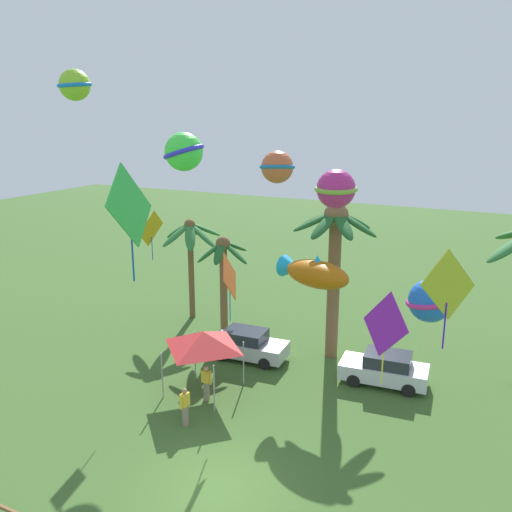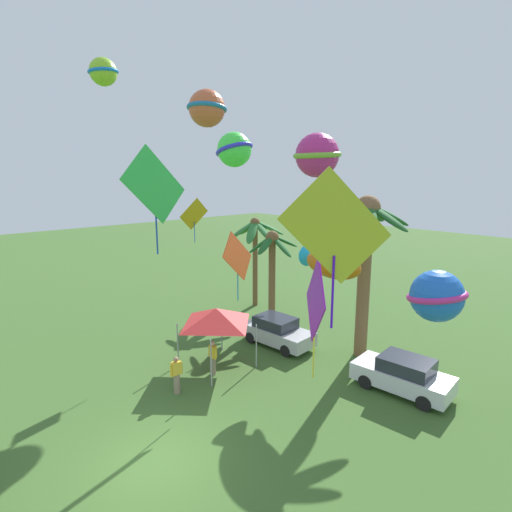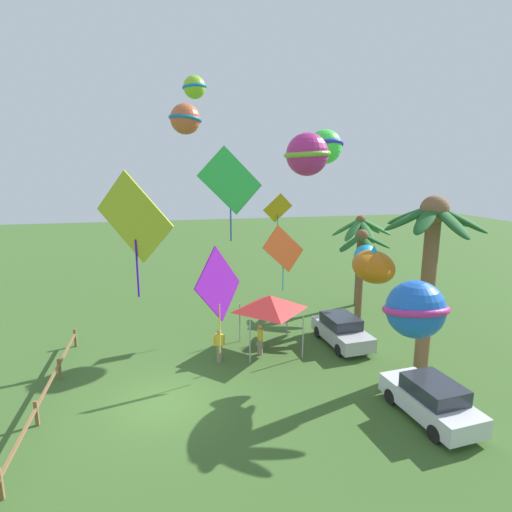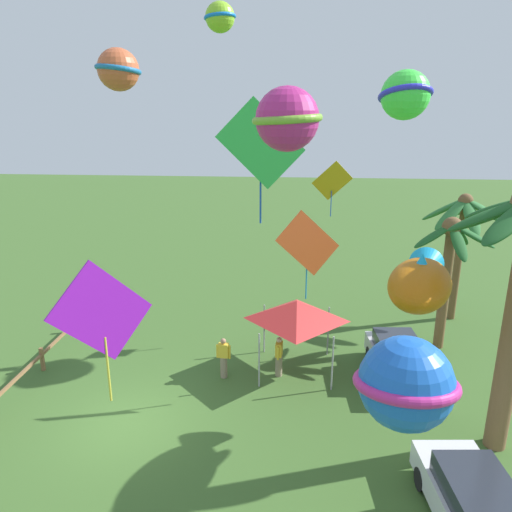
{
  "view_description": "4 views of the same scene",
  "coord_description": "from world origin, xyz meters",
  "px_view_note": "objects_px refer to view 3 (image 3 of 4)",
  "views": [
    {
      "loc": [
        7.92,
        -13.17,
        11.96
      ],
      "look_at": [
        -0.71,
        4.16,
        6.89
      ],
      "focal_mm": 38.0,
      "sensor_mm": 36.0,
      "label": 1
    },
    {
      "loc": [
        10.22,
        -5.22,
        8.82
      ],
      "look_at": [
        -1.21,
        5.37,
        5.68
      ],
      "focal_mm": 28.26,
      "sensor_mm": 36.0,
      "label": 2
    },
    {
      "loc": [
        14.94,
        0.41,
        8.96
      ],
      "look_at": [
        -0.49,
        3.89,
        5.62
      ],
      "focal_mm": 28.83,
      "sensor_mm": 36.0,
      "label": 3
    },
    {
      "loc": [
        12.63,
        5.28,
        9.6
      ],
      "look_at": [
        -1.37,
        4.07,
        5.33
      ],
      "focal_mm": 33.55,
      "sensor_mm": 36.0,
      "label": 4
    }
  ],
  "objects_px": {
    "palm_tree_1": "(361,235)",
    "spectator_0": "(219,345)",
    "kite_ball_6": "(415,309)",
    "palm_tree_2": "(361,256)",
    "spectator_1": "(260,339)",
    "kite_ball_0": "(307,154)",
    "kite_diamond_8": "(278,209)",
    "festival_tent": "(270,303)",
    "kite_diamond_1": "(230,182)",
    "kite_diamond_7": "(134,219)",
    "kite_ball_9": "(185,119)",
    "kite_ball_10": "(325,147)",
    "kite_diamond_5": "(283,250)",
    "palm_tree_3": "(431,247)",
    "kite_fish_3": "(372,264)",
    "kite_diamond_2": "(219,286)",
    "parked_car_0": "(341,330)",
    "parked_car_1": "(431,399)",
    "kite_ball_4": "(194,87)"
  },
  "relations": [
    {
      "from": "kite_diamond_2",
      "to": "kite_fish_3",
      "type": "bearing_deg",
      "value": 124.59
    },
    {
      "from": "palm_tree_3",
      "to": "kite_diamond_5",
      "type": "xyz_separation_m",
      "value": [
        -2.67,
        -5.69,
        -0.39
      ]
    },
    {
      "from": "palm_tree_1",
      "to": "spectator_0",
      "type": "bearing_deg",
      "value": -58.59
    },
    {
      "from": "kite_ball_4",
      "to": "kite_fish_3",
      "type": "bearing_deg",
      "value": 43.3
    },
    {
      "from": "palm_tree_2",
      "to": "kite_diamond_7",
      "type": "height_order",
      "value": "kite_diamond_7"
    },
    {
      "from": "spectator_1",
      "to": "kite_diamond_2",
      "type": "bearing_deg",
      "value": -20.52
    },
    {
      "from": "kite_diamond_7",
      "to": "kite_ball_9",
      "type": "xyz_separation_m",
      "value": [
        -5.1,
        1.36,
        2.49
      ]
    },
    {
      "from": "spectator_0",
      "to": "kite_diamond_2",
      "type": "relative_size",
      "value": 0.54
    },
    {
      "from": "palm_tree_3",
      "to": "parked_car_0",
      "type": "xyz_separation_m",
      "value": [
        -3.68,
        -2.17,
        -5.01
      ]
    },
    {
      "from": "kite_diamond_5",
      "to": "kite_ball_9",
      "type": "xyz_separation_m",
      "value": [
        4.14,
        -4.46,
        5.11
      ]
    },
    {
      "from": "festival_tent",
      "to": "kite_fish_3",
      "type": "xyz_separation_m",
      "value": [
        3.77,
        3.36,
        2.64
      ]
    },
    {
      "from": "kite_diamond_2",
      "to": "festival_tent",
      "type": "bearing_deg",
      "value": 157.01
    },
    {
      "from": "parked_car_1",
      "to": "kite_fish_3",
      "type": "distance_m",
      "value": 5.51
    },
    {
      "from": "spectator_1",
      "to": "kite_ball_9",
      "type": "xyz_separation_m",
      "value": [
        4.84,
        -3.55,
        9.68
      ]
    },
    {
      "from": "palm_tree_3",
      "to": "kite_ball_0",
      "type": "height_order",
      "value": "kite_ball_0"
    },
    {
      "from": "palm_tree_3",
      "to": "kite_diamond_1",
      "type": "xyz_separation_m",
      "value": [
        -6.2,
        -7.52,
        2.56
      ]
    },
    {
      "from": "spectator_1",
      "to": "kite_fish_3",
      "type": "distance_m",
      "value": 6.71
    },
    {
      "from": "kite_diamond_5",
      "to": "kite_diamond_8",
      "type": "bearing_deg",
      "value": 167.54
    },
    {
      "from": "palm_tree_3",
      "to": "kite_fish_3",
      "type": "distance_m",
      "value": 2.7
    },
    {
      "from": "festival_tent",
      "to": "kite_diamond_1",
      "type": "bearing_deg",
      "value": -146.32
    },
    {
      "from": "kite_ball_6",
      "to": "palm_tree_2",
      "type": "bearing_deg",
      "value": 159.95
    },
    {
      "from": "kite_diamond_1",
      "to": "kite_ball_10",
      "type": "xyz_separation_m",
      "value": [
        -1.04,
        5.52,
        1.86
      ]
    },
    {
      "from": "kite_diamond_1",
      "to": "kite_diamond_5",
      "type": "distance_m",
      "value": 4.95
    },
    {
      "from": "palm_tree_2",
      "to": "spectator_1",
      "type": "xyz_separation_m",
      "value": [
        2.91,
        -6.67,
        -3.25
      ]
    },
    {
      "from": "kite_diamond_5",
      "to": "kite_ball_0",
      "type": "bearing_deg",
      "value": -7.76
    },
    {
      "from": "kite_diamond_2",
      "to": "kite_diamond_8",
      "type": "relative_size",
      "value": 1.26
    },
    {
      "from": "palm_tree_2",
      "to": "kite_ball_6",
      "type": "xyz_separation_m",
      "value": [
        11.46,
        -4.18,
        1.03
      ]
    },
    {
      "from": "parked_car_0",
      "to": "kite_diamond_5",
      "type": "bearing_deg",
      "value": -74.02
    },
    {
      "from": "palm_tree_2",
      "to": "kite_diamond_8",
      "type": "height_order",
      "value": "kite_diamond_8"
    },
    {
      "from": "kite_ball_0",
      "to": "kite_diamond_8",
      "type": "xyz_separation_m",
      "value": [
        -9.42,
        1.68,
        -2.64
      ]
    },
    {
      "from": "spectator_1",
      "to": "kite_ball_6",
      "type": "xyz_separation_m",
      "value": [
        8.55,
        2.48,
        4.27
      ]
    },
    {
      "from": "palm_tree_3",
      "to": "parked_car_1",
      "type": "xyz_separation_m",
      "value": [
        3.14,
        -1.74,
        -5.01
      ]
    },
    {
      "from": "parked_car_0",
      "to": "kite_ball_0",
      "type": "bearing_deg",
      "value": -36.17
    },
    {
      "from": "kite_diamond_1",
      "to": "kite_ball_4",
      "type": "bearing_deg",
      "value": -117.39
    },
    {
      "from": "palm_tree_1",
      "to": "kite_diamond_5",
      "type": "height_order",
      "value": "kite_diamond_5"
    },
    {
      "from": "palm_tree_3",
      "to": "kite_diamond_7",
      "type": "height_order",
      "value": "kite_diamond_7"
    },
    {
      "from": "palm_tree_2",
      "to": "parked_car_0",
      "type": "xyz_separation_m",
      "value": [
        2.6,
        -2.24,
        -3.31
      ]
    },
    {
      "from": "parked_car_1",
      "to": "festival_tent",
      "type": "bearing_deg",
      "value": -148.89
    },
    {
      "from": "kite_ball_6",
      "to": "kite_ball_10",
      "type": "bearing_deg",
      "value": 170.35
    },
    {
      "from": "palm_tree_2",
      "to": "kite_diamond_5",
      "type": "bearing_deg",
      "value": -57.89
    },
    {
      "from": "kite_diamond_5",
      "to": "kite_ball_6",
      "type": "xyz_separation_m",
      "value": [
        7.85,
        1.57,
        -0.29
      ]
    },
    {
      "from": "palm_tree_1",
      "to": "kite_ball_4",
      "type": "height_order",
      "value": "kite_ball_4"
    },
    {
      "from": "kite_diamond_1",
      "to": "spectator_1",
      "type": "bearing_deg",
      "value": 18.16
    },
    {
      "from": "spectator_0",
      "to": "spectator_1",
      "type": "distance_m",
      "value": 2.07
    },
    {
      "from": "palm_tree_1",
      "to": "festival_tent",
      "type": "xyz_separation_m",
      "value": [
        5.43,
        -7.5,
        -2.28
      ]
    },
    {
      "from": "palm_tree_1",
      "to": "palm_tree_2",
      "type": "relative_size",
      "value": 1.08
    },
    {
      "from": "palm_tree_2",
      "to": "kite_diamond_1",
      "type": "xyz_separation_m",
      "value": [
        0.09,
        -7.59,
        4.27
      ]
    },
    {
      "from": "spectator_1",
      "to": "kite_ball_0",
      "type": "bearing_deg",
      "value": 2.91
    },
    {
      "from": "spectator_1",
      "to": "kite_ball_10",
      "type": "bearing_deg",
      "value": 130.04
    },
    {
      "from": "spectator_0",
      "to": "kite_ball_10",
      "type": "bearing_deg",
      "value": 121.91
    }
  ]
}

